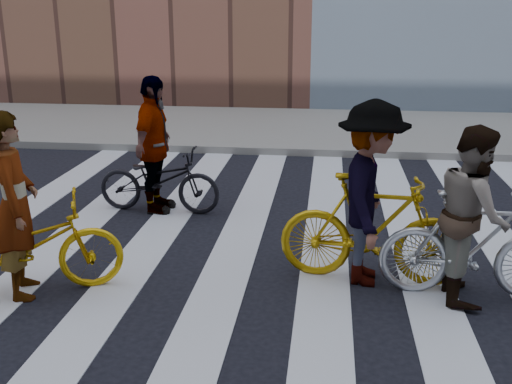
% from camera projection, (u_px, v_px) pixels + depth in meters
% --- Properties ---
extents(ground, '(100.00, 100.00, 0.00)m').
position_uv_depth(ground, '(279.00, 254.00, 7.26)').
color(ground, black).
rests_on(ground, ground).
extents(sidewalk_far, '(100.00, 5.00, 0.15)m').
position_uv_depth(sidewalk_far, '(306.00, 129.00, 14.35)').
color(sidewalk_far, gray).
rests_on(sidewalk_far, ground).
extents(zebra_crosswalk, '(8.25, 10.00, 0.01)m').
position_uv_depth(zebra_crosswalk, '(279.00, 254.00, 7.26)').
color(zebra_crosswalk, silver).
rests_on(zebra_crosswalk, ground).
extents(bike_yellow_left, '(2.08, 1.39, 1.03)m').
position_uv_depth(bike_yellow_left, '(24.00, 247.00, 6.12)').
color(bike_yellow_left, '#DEA90C').
rests_on(bike_yellow_left, ground).
extents(bike_silver_mid, '(1.89, 0.56, 1.13)m').
position_uv_depth(bike_silver_mid, '(474.00, 245.00, 6.05)').
color(bike_silver_mid, silver).
rests_on(bike_silver_mid, ground).
extents(bike_yellow_right, '(2.04, 0.74, 1.20)m').
position_uv_depth(bike_yellow_right, '(373.00, 229.00, 6.39)').
color(bike_yellow_right, '#C4930A').
rests_on(bike_yellow_right, ground).
extents(bike_dark_rear, '(1.83, 0.72, 0.94)m').
position_uv_depth(bike_dark_rear, '(159.00, 180.00, 8.65)').
color(bike_dark_rear, black).
rests_on(bike_dark_rear, ground).
extents(rider_left, '(0.69, 0.83, 1.93)m').
position_uv_depth(rider_left, '(15.00, 206.00, 6.00)').
color(rider_left, slate).
rests_on(rider_left, ground).
extents(rider_mid, '(0.69, 0.88, 1.79)m').
position_uv_depth(rider_mid, '(472.00, 214.00, 5.96)').
color(rider_mid, slate).
rests_on(rider_mid, ground).
extents(rider_right, '(0.85, 1.34, 1.98)m').
position_uv_depth(rider_right, '(371.00, 194.00, 6.28)').
color(rider_right, slate).
rests_on(rider_right, ground).
extents(rider_rear, '(0.54, 1.18, 1.97)m').
position_uv_depth(rider_rear, '(154.00, 145.00, 8.50)').
color(rider_rear, slate).
rests_on(rider_rear, ground).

